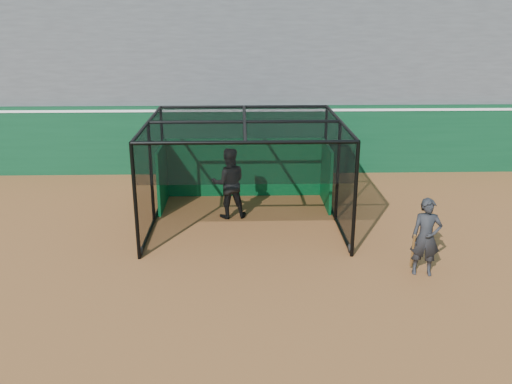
{
  "coord_description": "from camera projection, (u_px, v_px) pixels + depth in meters",
  "views": [
    {
      "loc": [
        -0.22,
        -10.88,
        5.74
      ],
      "look_at": [
        0.14,
        2.0,
        1.4
      ],
      "focal_mm": 38.0,
      "sensor_mm": 36.0,
      "label": 1
    }
  ],
  "objects": [
    {
      "name": "batter",
      "position": [
        229.0,
        183.0,
        15.53
      ],
      "size": [
        1.08,
        0.89,
        2.05
      ],
      "primitive_type": "imported",
      "rotation": [
        0.0,
        0.0,
        3.26
      ],
      "color": "black",
      "rests_on": "ground"
    },
    {
      "name": "batting_cage",
      "position": [
        245.0,
        173.0,
        15.06
      ],
      "size": [
        5.28,
        4.87,
        2.88
      ],
      "color": "black",
      "rests_on": "ground"
    },
    {
      "name": "on_deck_player",
      "position": [
        426.0,
        237.0,
        12.14
      ],
      "size": [
        0.72,
        0.54,
        1.81
      ],
      "color": "black",
      "rests_on": "ground"
    },
    {
      "name": "ground",
      "position": [
        252.0,
        280.0,
        12.15
      ],
      "size": [
        120.0,
        120.0,
        0.0
      ],
      "primitive_type": "plane",
      "color": "brown",
      "rests_on": "ground"
    },
    {
      "name": "outfield_wall",
      "position": [
        247.0,
        138.0,
        19.79
      ],
      "size": [
        50.0,
        0.5,
        2.5
      ],
      "color": "#0A381E",
      "rests_on": "ground"
    },
    {
      "name": "grandstand",
      "position": [
        246.0,
        42.0,
        22.34
      ],
      "size": [
        50.0,
        7.85,
        8.95
      ],
      "color": "#4C4C4F",
      "rests_on": "ground"
    }
  ]
}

